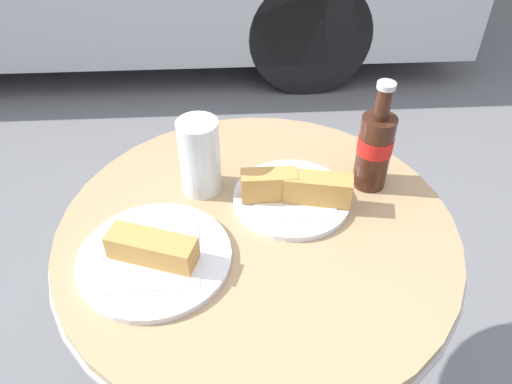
{
  "coord_description": "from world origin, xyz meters",
  "views": [
    {
      "loc": [
        -0.04,
        -0.64,
        1.35
      ],
      "look_at": [
        0.0,
        0.04,
        0.76
      ],
      "focal_mm": 35.0,
      "sensor_mm": 36.0,
      "label": 1
    }
  ],
  "objects_px": {
    "cola_bottle_left": "(375,147)",
    "drinking_glass": "(200,159)",
    "lunch_plate_far": "(293,193)",
    "lunch_plate_near": "(154,255)",
    "bistro_table": "(257,285)"
  },
  "relations": [
    {
      "from": "drinking_glass",
      "to": "lunch_plate_far",
      "type": "height_order",
      "value": "drinking_glass"
    },
    {
      "from": "lunch_plate_near",
      "to": "lunch_plate_far",
      "type": "xyz_separation_m",
      "value": [
        0.25,
        0.14,
        0.01
      ]
    },
    {
      "from": "bistro_table",
      "to": "cola_bottle_left",
      "type": "height_order",
      "value": "cola_bottle_left"
    },
    {
      "from": "lunch_plate_near",
      "to": "lunch_plate_far",
      "type": "height_order",
      "value": "lunch_plate_far"
    },
    {
      "from": "cola_bottle_left",
      "to": "drinking_glass",
      "type": "distance_m",
      "value": 0.33
    },
    {
      "from": "cola_bottle_left",
      "to": "lunch_plate_far",
      "type": "relative_size",
      "value": 0.99
    },
    {
      "from": "lunch_plate_near",
      "to": "bistro_table",
      "type": "bearing_deg",
      "value": 22.48
    },
    {
      "from": "lunch_plate_near",
      "to": "cola_bottle_left",
      "type": "bearing_deg",
      "value": 24.13
    },
    {
      "from": "cola_bottle_left",
      "to": "drinking_glass",
      "type": "height_order",
      "value": "cola_bottle_left"
    },
    {
      "from": "bistro_table",
      "to": "drinking_glass",
      "type": "xyz_separation_m",
      "value": [
        -0.1,
        0.11,
        0.24
      ]
    },
    {
      "from": "lunch_plate_near",
      "to": "lunch_plate_far",
      "type": "relative_size",
      "value": 1.16
    },
    {
      "from": "bistro_table",
      "to": "drinking_glass",
      "type": "height_order",
      "value": "drinking_glass"
    },
    {
      "from": "drinking_glass",
      "to": "lunch_plate_far",
      "type": "distance_m",
      "value": 0.19
    },
    {
      "from": "cola_bottle_left",
      "to": "drinking_glass",
      "type": "relative_size",
      "value": 1.46
    },
    {
      "from": "cola_bottle_left",
      "to": "drinking_glass",
      "type": "bearing_deg",
      "value": 179.08
    }
  ]
}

